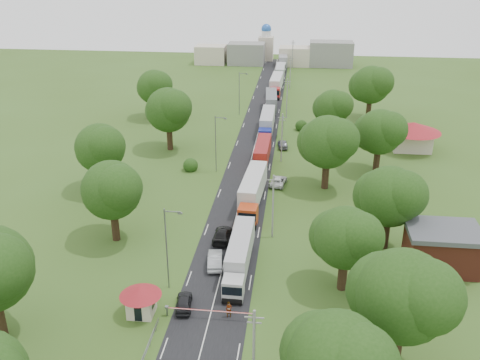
# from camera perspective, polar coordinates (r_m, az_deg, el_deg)

# --- Properties ---
(ground) EXTENTS (260.00, 260.00, 0.00)m
(ground) POSITION_cam_1_polar(r_m,az_deg,el_deg) (78.64, -0.27, -3.38)
(ground) COLOR #38541C
(ground) RESTS_ON ground
(road) EXTENTS (8.00, 200.00, 0.04)m
(road) POSITION_cam_1_polar(r_m,az_deg,el_deg) (96.83, 1.12, 1.91)
(road) COLOR black
(road) RESTS_ON ground
(boom_barrier) EXTENTS (9.22, 0.35, 1.18)m
(boom_barrier) POSITION_cam_1_polar(r_m,az_deg,el_deg) (57.30, -4.68, -13.72)
(boom_barrier) COLOR slate
(boom_barrier) RESTS_ON ground
(guard_booth) EXTENTS (4.40, 4.40, 3.45)m
(guard_booth) POSITION_cam_1_polar(r_m,az_deg,el_deg) (57.83, -10.54, -12.14)
(guard_booth) COLOR beige
(guard_booth) RESTS_ON ground
(info_sign) EXTENTS (0.12, 3.10, 4.10)m
(info_sign) POSITION_cam_1_polar(r_m,az_deg,el_deg) (109.68, 4.60, 6.10)
(info_sign) COLOR slate
(info_sign) RESTS_ON ground
(pole_0) EXTENTS (1.60, 0.24, 9.00)m
(pole_0) POSITION_cam_1_polar(r_m,az_deg,el_deg) (46.43, 1.48, -18.00)
(pole_0) COLOR gray
(pole_0) RESTS_ON ground
(pole_1) EXTENTS (1.60, 0.24, 9.00)m
(pole_1) POSITION_cam_1_polar(r_m,az_deg,el_deg) (69.90, 3.54, -2.73)
(pole_1) COLOR gray
(pole_1) RESTS_ON ground
(pole_2) EXTENTS (1.60, 0.24, 9.00)m
(pole_2) POSITION_cam_1_polar(r_m,az_deg,el_deg) (95.84, 4.48, 4.59)
(pole_2) COLOR gray
(pole_2) RESTS_ON ground
(pole_3) EXTENTS (1.60, 0.24, 9.00)m
(pole_3) POSITION_cam_1_polar(r_m,az_deg,el_deg) (122.69, 5.03, 8.76)
(pole_3) COLOR gray
(pole_3) RESTS_ON ground
(pole_4) EXTENTS (1.60, 0.24, 9.00)m
(pole_4) POSITION_cam_1_polar(r_m,az_deg,el_deg) (149.96, 5.38, 11.42)
(pole_4) COLOR gray
(pole_4) RESTS_ON ground
(pole_5) EXTENTS (1.60, 0.24, 9.00)m
(pole_5) POSITION_cam_1_polar(r_m,az_deg,el_deg) (177.46, 5.63, 13.26)
(pole_5) COLOR gray
(pole_5) RESTS_ON ground
(lamp_0) EXTENTS (2.03, 0.22, 10.00)m
(lamp_0) POSITION_cam_1_polar(r_m,az_deg,el_deg) (59.58, -7.72, -6.91)
(lamp_0) COLOR slate
(lamp_0) RESTS_ON ground
(lamp_1) EXTENTS (2.03, 0.22, 10.00)m
(lamp_1) POSITION_cam_1_polar(r_m,az_deg,el_deg) (90.88, -2.52, 4.16)
(lamp_1) COLOR slate
(lamp_1) RESTS_ON ground
(lamp_2) EXTENTS (2.03, 0.22, 10.00)m
(lamp_2) POSITION_cam_1_polar(r_m,az_deg,el_deg) (124.17, -0.02, 9.44)
(lamp_2) COLOR slate
(lamp_2) RESTS_ON ground
(tree_0) EXTENTS (8.80, 8.80, 11.07)m
(tree_0) POSITION_cam_1_polar(r_m,az_deg,el_deg) (42.69, 10.33, -18.32)
(tree_0) COLOR #382616
(tree_0) RESTS_ON ground
(tree_1) EXTENTS (9.60, 9.60, 12.05)m
(tree_1) POSITION_cam_1_polar(r_m,az_deg,el_deg) (49.43, 16.97, -11.62)
(tree_1) COLOR #382616
(tree_1) RESTS_ON ground
(tree_2) EXTENTS (8.00, 8.00, 10.10)m
(tree_2) POSITION_cam_1_polar(r_m,az_deg,el_deg) (59.60, 11.20, -6.00)
(tree_2) COLOR #382616
(tree_2) RESTS_ON ground
(tree_3) EXTENTS (8.80, 8.80, 11.07)m
(tree_3) POSITION_cam_1_polar(r_m,az_deg,el_deg) (69.00, 15.65, -1.64)
(tree_3) COLOR #382616
(tree_3) RESTS_ON ground
(tree_4) EXTENTS (9.60, 9.60, 12.05)m
(tree_4) POSITION_cam_1_polar(r_m,az_deg,el_deg) (84.66, 9.33, 4.06)
(tree_4) COLOR #382616
(tree_4) RESTS_ON ground
(tree_5) EXTENTS (8.80, 8.80, 11.07)m
(tree_5) POSITION_cam_1_polar(r_m,az_deg,el_deg) (93.31, 14.66, 5.01)
(tree_5) COLOR #382616
(tree_5) RESTS_ON ground
(tree_6) EXTENTS (8.00, 8.00, 10.10)m
(tree_6) POSITION_cam_1_polar(r_m,az_deg,el_deg) (108.98, 9.86, 7.68)
(tree_6) COLOR #382616
(tree_6) RESTS_ON ground
(tree_7) EXTENTS (9.60, 9.60, 12.05)m
(tree_7) POSITION_cam_1_polar(r_m,az_deg,el_deg) (124.04, 13.79, 9.86)
(tree_7) COLOR #382616
(tree_7) RESTS_ON ground
(tree_10) EXTENTS (8.80, 8.80, 11.07)m
(tree_10) POSITION_cam_1_polar(r_m,az_deg,el_deg) (70.17, -13.51, -0.98)
(tree_10) COLOR #382616
(tree_10) RESTS_ON ground
(tree_11) EXTENTS (8.80, 8.80, 11.07)m
(tree_11) POSITION_cam_1_polar(r_m,az_deg,el_deg) (85.57, -14.69, 3.36)
(tree_11) COLOR #382616
(tree_11) RESTS_ON ground
(tree_12) EXTENTS (9.60, 9.60, 12.05)m
(tree_12) POSITION_cam_1_polar(r_m,az_deg,el_deg) (101.78, -7.65, 7.45)
(tree_12) COLOR #382616
(tree_12) RESTS_ON ground
(tree_13) EXTENTS (8.80, 8.80, 11.07)m
(tree_13) POSITION_cam_1_polar(r_m,az_deg,el_deg) (122.64, -9.11, 9.78)
(tree_13) COLOR #382616
(tree_13) RESTS_ON ground
(house_brick) EXTENTS (8.60, 6.60, 5.20)m
(house_brick) POSITION_cam_1_polar(r_m,az_deg,el_deg) (68.69, 20.70, -6.76)
(house_brick) COLOR maroon
(house_brick) RESTS_ON ground
(house_cream) EXTENTS (10.08, 10.08, 5.80)m
(house_cream) POSITION_cam_1_polar(r_m,az_deg,el_deg) (106.90, 17.95, 4.92)
(house_cream) COLOR beige
(house_cream) RESTS_ON ground
(distant_town) EXTENTS (52.00, 8.00, 8.00)m
(distant_town) POSITION_cam_1_polar(r_m,az_deg,el_deg) (182.72, 4.10, 13.22)
(distant_town) COLOR gray
(distant_town) RESTS_ON ground
(church) EXTENTS (5.00, 5.00, 12.30)m
(church) POSITION_cam_1_polar(r_m,az_deg,el_deg) (190.54, 2.79, 14.25)
(church) COLOR beige
(church) RESTS_ON ground
(truck_0) EXTENTS (2.51, 13.89, 3.85)m
(truck_0) POSITION_cam_1_polar(r_m,az_deg,el_deg) (64.05, -0.06, -8.00)
(truck_0) COLOR #BCBCBC
(truck_0) RESTS_ON ground
(truck_1) EXTENTS (3.41, 15.67, 4.33)m
(truck_1) POSITION_cam_1_polar(r_m,az_deg,el_deg) (79.63, 1.33, -1.20)
(truck_1) COLOR #B73914
(truck_1) RESTS_ON ground
(truck_2) EXTENTS (2.50, 13.86, 3.84)m
(truck_2) POSITION_cam_1_polar(r_m,az_deg,el_deg) (94.95, 2.37, 2.77)
(truck_2) COLOR gold
(truck_2) RESTS_ON ground
(truck_3) EXTENTS (2.65, 15.09, 4.18)m
(truck_3) POSITION_cam_1_polar(r_m,az_deg,el_deg) (112.08, 2.91, 6.10)
(truck_3) COLOR navy
(truck_3) RESTS_ON ground
(truck_4) EXTENTS (3.34, 15.08, 4.16)m
(truck_4) POSITION_cam_1_polar(r_m,az_deg,el_deg) (127.73, 3.32, 8.25)
(truck_4) COLOR #BCBCBC
(truck_4) RESTS_ON ground
(truck_5) EXTENTS (3.15, 15.81, 4.37)m
(truck_5) POSITION_cam_1_polar(r_m,az_deg,el_deg) (145.20, 3.88, 10.12)
(truck_5) COLOR #B21B1E
(truck_5) RESTS_ON ground
(truck_6) EXTENTS (2.59, 14.59, 4.04)m
(truck_6) POSITION_cam_1_polar(r_m,az_deg,el_deg) (160.59, 4.29, 11.33)
(truck_6) COLOR #26652D
(truck_6) RESTS_ON ground
(truck_7) EXTENTS (3.30, 15.44, 4.27)m
(truck_7) POSITION_cam_1_polar(r_m,az_deg,el_deg) (177.97, 4.58, 12.54)
(truck_7) COLOR #B8B8B8
(truck_7) RESTS_ON ground
(car_lane_front) EXTENTS (2.19, 4.29, 1.40)m
(car_lane_front) POSITION_cam_1_polar(r_m,az_deg,el_deg) (58.89, -6.00, -12.86)
(car_lane_front) COLOR black
(car_lane_front) RESTS_ON ground
(car_lane_mid) EXTENTS (2.33, 5.03, 1.60)m
(car_lane_mid) POSITION_cam_1_polar(r_m,az_deg,el_deg) (65.57, -2.68, -8.49)
(car_lane_mid) COLOR #ABAFB4
(car_lane_mid) RESTS_ON ground
(car_lane_rear) EXTENTS (2.28, 5.43, 1.57)m
(car_lane_rear) POSITION_cam_1_polar(r_m,az_deg,el_deg) (70.87, -1.90, -5.87)
(car_lane_rear) COLOR black
(car_lane_rear) RESTS_ON ground
(car_verge_near) EXTENTS (2.92, 5.11, 1.34)m
(car_verge_near) POSITION_cam_1_polar(r_m,az_deg,el_deg) (87.38, 4.12, -0.12)
(car_verge_near) COLOR silver
(car_verge_near) RESTS_ON ground
(car_verge_far) EXTENTS (2.29, 4.62, 1.51)m
(car_verge_far) POSITION_cam_1_polar(r_m,az_deg,el_deg) (104.16, 4.59, 3.85)
(car_verge_far) COLOR slate
(car_verge_far) RESTS_ON ground
(pedestrian_near) EXTENTS (0.73, 0.55, 1.82)m
(pedestrian_near) POSITION_cam_1_polar(r_m,az_deg,el_deg) (57.21, -1.18, -13.67)
(pedestrian_near) COLOR gray
(pedestrian_near) RESTS_ON ground
(pedestrian_booth) EXTENTS (0.89, 1.04, 1.84)m
(pedestrian_booth) POSITION_cam_1_polar(r_m,az_deg,el_deg) (58.33, -9.79, -13.24)
(pedestrian_booth) COLOR gray
(pedestrian_booth) RESTS_ON ground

